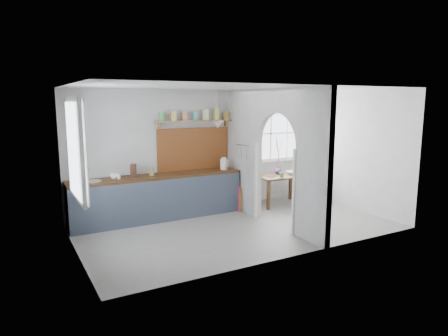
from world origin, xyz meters
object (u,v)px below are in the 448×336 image
kettle (224,163)px  chair_left (249,191)px  dining_table (280,190)px  chair_right (310,183)px  vase (278,170)px

kettle → chair_left: bearing=-31.1°
dining_table → kettle: bearing=175.5°
chair_left → chair_right: 1.75m
dining_table → chair_left: 0.85m
chair_left → kettle: kettle is taller
chair_left → vase: 0.97m
dining_table → vase: size_ratio=6.16×
chair_left → kettle: size_ratio=3.11×
kettle → chair_right: bearing=-14.7°
chair_left → vase: size_ratio=4.64×
dining_table → chair_right: 0.90m
vase → kettle: bearing=176.8°
kettle → vase: 1.43m
chair_right → vase: size_ratio=4.67×
chair_left → chair_right: size_ratio=0.99×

